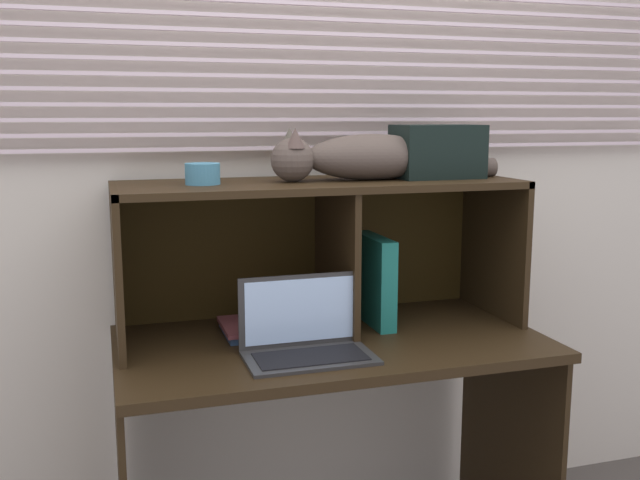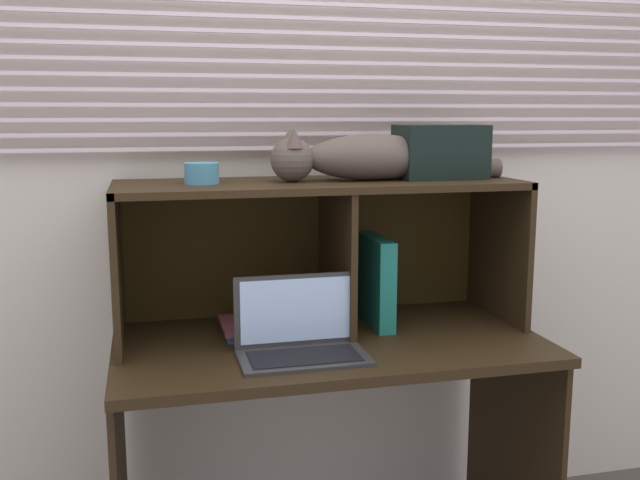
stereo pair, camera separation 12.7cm
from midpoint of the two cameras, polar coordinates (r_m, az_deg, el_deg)
The scene contains 9 objects.
back_panel_with_blinds at distance 2.47m, azimuth -3.27°, elevation 5.46°, with size 4.40×0.08×2.50m.
desk at distance 2.25m, azimuth -0.74°, elevation -11.87°, with size 1.28×0.68×0.78m.
hutch_shelf_unit at distance 2.27m, azimuth -1.69°, elevation 1.18°, with size 1.25×0.42×0.47m.
cat at distance 2.25m, azimuth 1.79°, elevation 6.55°, with size 0.75×0.17×0.16m.
laptop at distance 2.04m, azimuth -2.92°, elevation -7.84°, with size 0.36×0.21×0.22m.
binder_upright at distance 2.32m, azimuth 2.77°, elevation -3.20°, with size 0.05×0.26×0.29m, color #1B7569.
book_stack at distance 2.26m, azimuth -7.02°, elevation -6.95°, with size 0.19×0.23×0.04m.
small_basket at distance 2.15m, azimuth -10.98°, elevation 5.17°, with size 0.10×0.10×0.06m, color teal.
storage_box at distance 2.35m, azimuth 7.74°, elevation 6.97°, with size 0.27×0.17×0.17m, color black.
Camera 1 is at (-0.65, -1.82, 1.45)m, focal length 40.34 mm.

